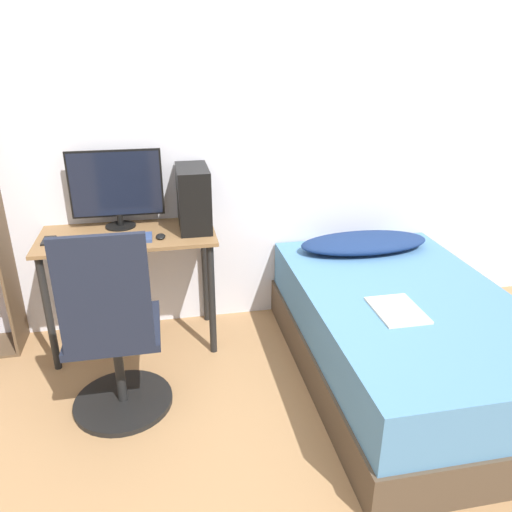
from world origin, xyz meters
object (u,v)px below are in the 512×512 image
monitor (116,187)px  pc_tower (193,198)px  office_chair (115,346)px  bed (404,337)px  keyboard (121,239)px

monitor → pc_tower: (0.46, -0.10, -0.07)m
office_chair → bed: size_ratio=0.58×
keyboard → pc_tower: pc_tower is taller
keyboard → office_chair: bearing=-93.8°
office_chair → pc_tower: 1.03m
bed → pc_tower: bearing=147.4°
bed → pc_tower: 1.51m
office_chair → pc_tower: pc_tower is taller
bed → monitor: 1.94m
office_chair → keyboard: office_chair is taller
pc_tower → office_chair: bearing=-123.2°
keyboard → monitor: bearing=93.7°
office_chair → bed: office_chair is taller
bed → keyboard: 1.75m
office_chair → bed: 1.62m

